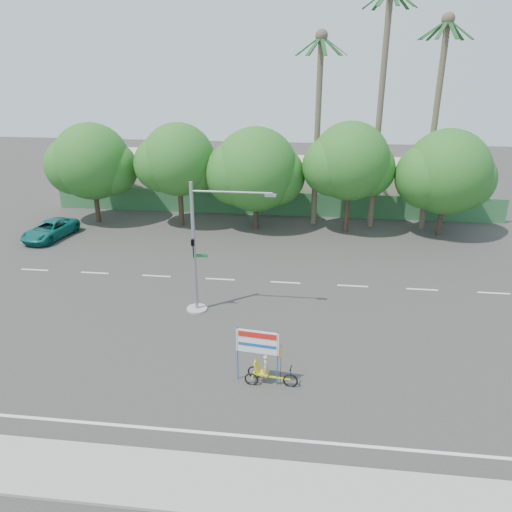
# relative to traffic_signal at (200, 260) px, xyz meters

# --- Properties ---
(ground) EXTENTS (120.00, 120.00, 0.00)m
(ground) POSITION_rel_traffic_signal_xyz_m (2.20, -3.98, -2.92)
(ground) COLOR #33302D
(ground) RESTS_ON ground
(sidewalk_near) EXTENTS (50.00, 2.40, 0.12)m
(sidewalk_near) POSITION_rel_traffic_signal_xyz_m (2.20, -11.48, -2.86)
(sidewalk_near) COLOR gray
(sidewalk_near) RESTS_ON ground
(fence) EXTENTS (38.00, 0.08, 2.00)m
(fence) POSITION_rel_traffic_signal_xyz_m (2.20, 17.52, -1.92)
(fence) COLOR #336B3D
(fence) RESTS_ON ground
(building_left) EXTENTS (12.00, 8.00, 4.00)m
(building_left) POSITION_rel_traffic_signal_xyz_m (-7.80, 22.02, -0.92)
(building_left) COLOR beige
(building_left) RESTS_ON ground
(building_right) EXTENTS (14.00, 8.00, 3.60)m
(building_right) POSITION_rel_traffic_signal_xyz_m (10.20, 22.02, -1.12)
(building_right) COLOR beige
(building_right) RESTS_ON ground
(tree_far_left) EXTENTS (7.14, 6.00, 7.96)m
(tree_far_left) POSITION_rel_traffic_signal_xyz_m (-11.85, 14.02, 1.84)
(tree_far_left) COLOR #473828
(tree_far_left) RESTS_ON ground
(tree_left) EXTENTS (6.66, 5.60, 8.07)m
(tree_left) POSITION_rel_traffic_signal_xyz_m (-4.85, 14.02, 2.14)
(tree_left) COLOR #473828
(tree_left) RESTS_ON ground
(tree_center) EXTENTS (7.62, 6.40, 7.85)m
(tree_center) POSITION_rel_traffic_signal_xyz_m (1.14, 14.02, 1.55)
(tree_center) COLOR #473828
(tree_center) RESTS_ON ground
(tree_right) EXTENTS (6.90, 5.80, 8.36)m
(tree_right) POSITION_rel_traffic_signal_xyz_m (8.15, 14.02, 2.32)
(tree_right) COLOR #473828
(tree_right) RESTS_ON ground
(tree_far_right) EXTENTS (7.38, 6.20, 7.94)m
(tree_far_right) POSITION_rel_traffic_signal_xyz_m (15.15, 14.02, 1.73)
(tree_far_right) COLOR #473828
(tree_far_right) RESTS_ON ground
(palm_tall) EXTENTS (3.73, 3.79, 17.45)m
(palm_tall) POSITION_rel_traffic_signal_xyz_m (10.20, 15.52, 7.55)
(palm_tall) COLOR #70604C
(palm_tall) RESTS_ON ground
(palm_mid) EXTENTS (3.73, 3.79, 15.45)m
(palm_mid) POSITION_rel_traffic_signal_xyz_m (14.20, 15.52, 6.48)
(palm_mid) COLOR #70604C
(palm_mid) RESTS_ON ground
(palm_short) EXTENTS (3.73, 3.79, 14.45)m
(palm_short) POSITION_rel_traffic_signal_xyz_m (5.70, 15.52, 5.94)
(palm_short) COLOR #70604C
(palm_short) RESTS_ON ground
(traffic_signal) EXTENTS (4.72, 1.10, 7.00)m
(traffic_signal) POSITION_rel_traffic_signal_xyz_m (0.00, 0.00, 0.00)
(traffic_signal) COLOR gray
(traffic_signal) RESTS_ON ground
(trike_billboard) EXTENTS (2.59, 0.73, 2.56)m
(trike_billboard) POSITION_rel_traffic_signal_xyz_m (3.91, -5.95, -1.89)
(trike_billboard) COLOR black
(trike_billboard) RESTS_ON ground
(pickup_truck) EXTENTS (3.04, 5.08, 1.32)m
(pickup_truck) POSITION_rel_traffic_signal_xyz_m (-13.70, 9.77, -2.26)
(pickup_truck) COLOR #0E675E
(pickup_truck) RESTS_ON ground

